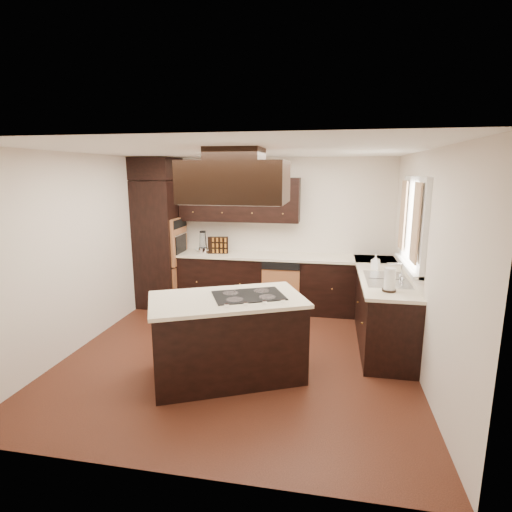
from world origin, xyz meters
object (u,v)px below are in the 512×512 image
Objects in this scene: island at (228,339)px; range_hood at (235,182)px; oven_column at (160,244)px; spice_rack at (218,245)px.

range_hood is (0.11, -0.00, 1.72)m from island.
oven_column is at bearing 103.39° from island.
island is at bearing 178.54° from range_hood.
range_hood is (1.88, -2.25, 1.10)m from oven_column.
oven_column is 1.01m from spice_rack.
oven_column reaches higher than spice_rack.
spice_rack is at bearing 3.83° from oven_column.
spice_rack is (-0.86, 2.32, -1.10)m from range_hood.
island is at bearing -51.90° from oven_column.
island is 1.72m from range_hood.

